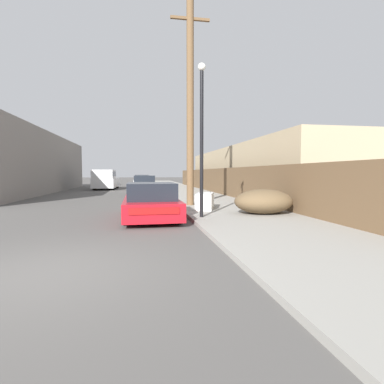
% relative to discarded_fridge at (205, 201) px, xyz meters
% --- Properties ---
extents(ground_plane, '(220.00, 220.00, 0.00)m').
position_rel_discarded_fridge_xyz_m(ground_plane, '(-4.19, -7.17, -0.45)').
color(ground_plane, '#4F4C49').
extents(sidewalk_curb, '(4.20, 63.00, 0.12)m').
position_rel_discarded_fridge_xyz_m(sidewalk_curb, '(1.11, 16.33, -0.39)').
color(sidewalk_curb, gray).
rests_on(sidewalk_curb, ground).
extents(discarded_fridge, '(1.10, 1.71, 0.69)m').
position_rel_discarded_fridge_xyz_m(discarded_fridge, '(0.00, 0.00, 0.00)').
color(discarded_fridge, white).
rests_on(discarded_fridge, sidewalk_curb).
extents(parked_sports_car_red, '(1.91, 4.34, 1.28)m').
position_rel_discarded_fridge_xyz_m(parked_sports_car_red, '(-2.29, -1.52, 0.13)').
color(parked_sports_car_red, red).
rests_on(parked_sports_car_red, ground).
extents(car_parked_mid, '(2.01, 4.49, 1.42)m').
position_rel_discarded_fridge_xyz_m(car_parked_mid, '(-2.27, 11.27, 0.21)').
color(car_parked_mid, gray).
rests_on(car_parked_mid, ground).
extents(car_parked_far, '(1.88, 4.59, 1.41)m').
position_rel_discarded_fridge_xyz_m(car_parked_far, '(-2.42, 22.01, 0.21)').
color(car_parked_far, silver).
rests_on(car_parked_far, ground).
extents(pickup_truck, '(2.24, 5.95, 1.93)m').
position_rel_discarded_fridge_xyz_m(pickup_truck, '(-6.04, 18.66, 0.50)').
color(pickup_truck, silver).
rests_on(pickup_truck, ground).
extents(utility_pole, '(1.80, 0.33, 9.41)m').
position_rel_discarded_fridge_xyz_m(utility_pole, '(-0.35, 1.65, 4.47)').
color(utility_pole, brown).
rests_on(utility_pole, sidewalk_curb).
extents(street_lamp, '(0.26, 0.26, 5.13)m').
position_rel_discarded_fridge_xyz_m(street_lamp, '(-0.61, -2.23, 2.62)').
color(street_lamp, black).
rests_on(street_lamp, sidewalk_curb).
extents(brush_pile, '(2.18, 1.63, 0.91)m').
position_rel_discarded_fridge_xyz_m(brush_pile, '(1.81, -1.81, 0.12)').
color(brush_pile, brown).
rests_on(brush_pile, sidewalk_curb).
extents(wooden_fence, '(0.08, 35.60, 1.83)m').
position_rel_discarded_fridge_xyz_m(wooden_fence, '(3.06, 10.11, 0.59)').
color(wooden_fence, brown).
rests_on(wooden_fence, sidewalk_curb).
extents(building_left_block, '(7.00, 23.10, 4.85)m').
position_rel_discarded_fridge_xyz_m(building_left_block, '(-13.09, 14.51, 1.98)').
color(building_left_block, gray).
rests_on(building_left_block, ground).
extents(building_right_house, '(6.00, 23.73, 3.61)m').
position_rel_discarded_fridge_xyz_m(building_right_house, '(6.86, 11.12, 1.35)').
color(building_right_house, tan).
rests_on(building_right_house, ground).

